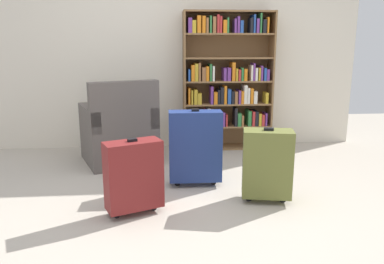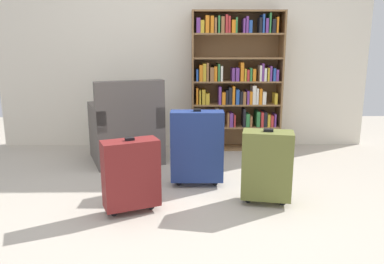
# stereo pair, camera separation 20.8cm
# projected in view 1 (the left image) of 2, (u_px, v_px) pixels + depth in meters

# --- Properties ---
(ground_plane) EXTENTS (7.87, 7.87, 0.00)m
(ground_plane) POSITION_uv_depth(u_px,v_px,m) (186.00, 214.00, 2.90)
(ground_plane) COLOR #B2A899
(back_wall) EXTENTS (4.50, 0.10, 2.60)m
(back_wall) POSITION_uv_depth(u_px,v_px,m) (174.00, 40.00, 4.61)
(back_wall) COLOR beige
(back_wall) RESTS_ON ground
(bookshelf) EXTENTS (1.06, 0.28, 1.63)m
(bookshelf) POSITION_uv_depth(u_px,v_px,m) (227.00, 79.00, 4.57)
(bookshelf) COLOR brown
(bookshelf) RESTS_ON ground
(armchair) EXTENTS (0.90, 0.90, 0.90)m
(armchair) POSITION_uv_depth(u_px,v_px,m) (119.00, 134.00, 4.11)
(armchair) COLOR #59514C
(armchair) RESTS_ON ground
(mug) EXTENTS (0.12, 0.08, 0.10)m
(mug) POSITION_uv_depth(u_px,v_px,m) (176.00, 155.00, 4.28)
(mug) COLOR #1959A5
(mug) RESTS_ON ground
(suitcase_navy_blue) EXTENTS (0.47, 0.19, 0.70)m
(suitcase_navy_blue) POSITION_uv_depth(u_px,v_px,m) (195.00, 146.00, 3.42)
(suitcase_navy_blue) COLOR navy
(suitcase_navy_blue) RESTS_ON ground
(suitcase_olive) EXTENTS (0.42, 0.28, 0.62)m
(suitcase_olive) POSITION_uv_depth(u_px,v_px,m) (267.00, 164.00, 3.07)
(suitcase_olive) COLOR brown
(suitcase_olive) RESTS_ON ground
(suitcase_dark_red) EXTENTS (0.46, 0.33, 0.59)m
(suitcase_dark_red) POSITION_uv_depth(u_px,v_px,m) (134.00, 175.00, 2.85)
(suitcase_dark_red) COLOR maroon
(suitcase_dark_red) RESTS_ON ground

